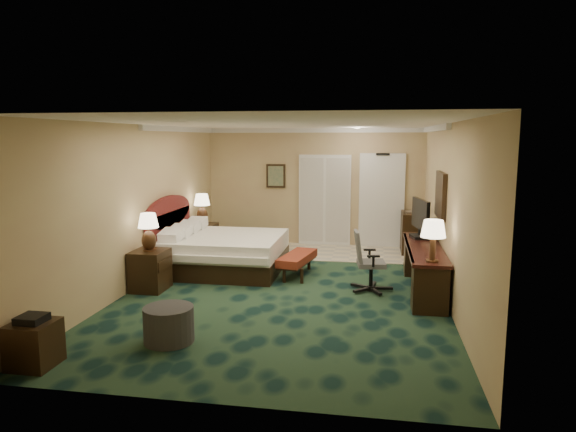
% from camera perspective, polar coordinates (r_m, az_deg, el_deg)
% --- Properties ---
extents(floor, '(5.00, 7.50, 0.00)m').
position_cam_1_polar(floor, '(8.55, -0.12, -8.17)').
color(floor, black).
rests_on(floor, ground).
extents(ceiling, '(5.00, 7.50, 0.00)m').
position_cam_1_polar(ceiling, '(8.19, -0.12, 10.23)').
color(ceiling, white).
rests_on(ceiling, wall_back).
extents(wall_back, '(5.00, 0.00, 2.70)m').
position_cam_1_polar(wall_back, '(11.95, 2.93, 3.24)').
color(wall_back, tan).
rests_on(wall_back, ground).
extents(wall_front, '(5.00, 0.00, 2.70)m').
position_cam_1_polar(wall_front, '(4.67, -7.96, -5.35)').
color(wall_front, tan).
rests_on(wall_front, ground).
extents(wall_left, '(0.00, 7.50, 2.70)m').
position_cam_1_polar(wall_left, '(9.03, -15.96, 1.16)').
color(wall_left, tan).
rests_on(wall_left, ground).
extents(wall_right, '(0.00, 7.50, 2.70)m').
position_cam_1_polar(wall_right, '(8.22, 17.31, 0.40)').
color(wall_right, tan).
rests_on(wall_right, ground).
extents(crown_molding, '(5.00, 7.50, 0.10)m').
position_cam_1_polar(crown_molding, '(8.19, -0.12, 9.88)').
color(crown_molding, white).
rests_on(crown_molding, wall_back).
extents(tile_patch, '(3.20, 1.70, 0.01)m').
position_cam_1_polar(tile_patch, '(11.25, 6.93, -4.09)').
color(tile_patch, '#B2AC9E').
rests_on(tile_patch, ground).
extents(headboard, '(0.12, 2.00, 1.40)m').
position_cam_1_polar(headboard, '(10.00, -13.04, -1.80)').
color(headboard, '#4F1A0F').
rests_on(headboard, ground).
extents(entry_door, '(1.02, 0.06, 2.18)m').
position_cam_1_polar(entry_door, '(11.88, 10.35, 1.62)').
color(entry_door, white).
rests_on(entry_door, ground).
extents(closet_doors, '(1.20, 0.06, 2.10)m').
position_cam_1_polar(closet_doors, '(11.92, 4.09, 1.76)').
color(closet_doors, '#BBB6AE').
rests_on(closet_doors, ground).
extents(wall_art, '(0.45, 0.06, 0.55)m').
position_cam_1_polar(wall_art, '(12.03, -1.36, 4.47)').
color(wall_art, '#476956').
rests_on(wall_art, wall_back).
extents(wall_mirror, '(0.05, 0.95, 0.75)m').
position_cam_1_polar(wall_mirror, '(8.78, 16.60, 2.25)').
color(wall_mirror, white).
rests_on(wall_mirror, wall_right).
extents(bed, '(2.10, 1.95, 0.67)m').
position_cam_1_polar(bed, '(9.76, -6.92, -4.09)').
color(bed, white).
rests_on(bed, ground).
extents(nightstand_near, '(0.53, 0.60, 0.66)m').
position_cam_1_polar(nightstand_near, '(8.75, -15.09, -5.84)').
color(nightstand_near, black).
rests_on(nightstand_near, ground).
extents(nightstand_far, '(0.52, 0.60, 0.65)m').
position_cam_1_polar(nightstand_far, '(11.17, -9.39, -2.55)').
color(nightstand_far, black).
rests_on(nightstand_far, ground).
extents(lamp_near, '(0.42, 0.42, 0.62)m').
position_cam_1_polar(lamp_near, '(8.58, -15.23, -1.76)').
color(lamp_near, black).
rests_on(lamp_near, nightstand_near).
extents(lamp_far, '(0.41, 0.41, 0.65)m').
position_cam_1_polar(lamp_far, '(11.10, -9.53, 0.78)').
color(lamp_far, black).
rests_on(lamp_far, nightstand_far).
extents(bed_bench, '(0.62, 1.23, 0.40)m').
position_cam_1_polar(bed_bench, '(9.35, 1.03, -5.45)').
color(bed_bench, maroon).
rests_on(bed_bench, ground).
extents(ottoman, '(0.79, 0.79, 0.44)m').
position_cam_1_polar(ottoman, '(6.57, -13.11, -11.64)').
color(ottoman, '#2D2C31').
rests_on(ottoman, ground).
extents(side_table, '(0.46, 0.46, 0.50)m').
position_cam_1_polar(side_table, '(6.40, -26.40, -12.64)').
color(side_table, black).
rests_on(side_table, ground).
extents(desk, '(0.55, 2.55, 0.74)m').
position_cam_1_polar(desk, '(8.69, 14.81, -5.68)').
color(desk, black).
rests_on(desk, ground).
extents(tv, '(0.25, 0.88, 0.69)m').
position_cam_1_polar(tv, '(9.27, 14.50, -0.29)').
color(tv, black).
rests_on(tv, desk).
extents(desk_lamp, '(0.44, 0.44, 0.61)m').
position_cam_1_polar(desk_lamp, '(7.51, 15.80, -2.67)').
color(desk_lamp, black).
rests_on(desk_lamp, desk).
extents(desk_chair, '(0.65, 0.62, 1.00)m').
position_cam_1_polar(desk_chair, '(8.47, 9.24, -4.97)').
color(desk_chair, '#565656').
rests_on(desk_chair, ground).
extents(minibar, '(0.46, 0.84, 0.88)m').
position_cam_1_polar(minibar, '(11.48, 13.63, -1.80)').
color(minibar, black).
rests_on(minibar, ground).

